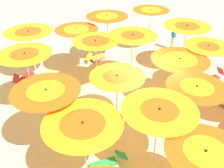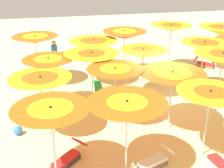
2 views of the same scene
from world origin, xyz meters
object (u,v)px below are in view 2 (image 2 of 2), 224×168
at_px(beach_umbrella_7, 172,77).
at_px(beach_umbrella_11, 92,57).
at_px(beach_umbrella_1, 127,109).
at_px(beach_umbrella_6, 115,73).
at_px(beach_umbrella_13, 204,46).
at_px(beach_ball, 18,130).
at_px(beach_umbrella_0, 51,113).
at_px(lounger_4, 205,63).
at_px(beach_umbrella_15, 35,39).
at_px(beachgoer_1, 55,58).
at_px(beach_umbrella_16, 94,44).
at_px(beach_umbrella_19, 220,31).
at_px(beach_umbrella_18, 171,28).
at_px(beach_umbrella_12, 143,53).
at_px(beach_umbrella_2, 210,98).
at_px(beach_umbrella_17, 124,35).
at_px(lounger_5, 68,157).
at_px(lounger_1, 155,160).
at_px(beach_umbrella_8, 223,59).
at_px(beach_umbrella_10, 48,63).
at_px(beach_umbrella_5, 40,82).
at_px(lounger_0, 97,85).

distance_m(beach_umbrella_7, beach_umbrella_11, 3.39).
height_order(beach_umbrella_1, beach_umbrella_6, beach_umbrella_1).
xyz_separation_m(beach_umbrella_13, beach_ball, (-7.69, -1.89, -2.01)).
relative_size(beach_umbrella_0, lounger_4, 2.04).
distance_m(beach_umbrella_15, beachgoer_1, 1.69).
distance_m(beach_umbrella_16, beach_umbrella_19, 6.57).
bearing_deg(beach_umbrella_11, beach_umbrella_19, 20.00).
xyz_separation_m(beach_umbrella_0, beach_umbrella_18, (6.18, 7.32, 0.25)).
relative_size(beach_umbrella_12, beach_umbrella_19, 0.90).
height_order(beach_umbrella_11, beach_umbrella_12, beach_umbrella_11).
xyz_separation_m(beach_umbrella_0, beach_umbrella_15, (-0.47, 6.89, 0.14)).
distance_m(beach_umbrella_2, beach_umbrella_18, 7.37).
bearing_deg(beach_umbrella_17, lounger_5, -117.19).
xyz_separation_m(beach_umbrella_2, beach_umbrella_18, (1.70, 7.16, 0.34)).
bearing_deg(beach_umbrella_16, beach_umbrella_19, 3.71).
relative_size(beach_umbrella_1, lounger_4, 2.04).
bearing_deg(beach_umbrella_1, beach_umbrella_16, 88.89).
distance_m(beach_umbrella_2, beach_umbrella_17, 6.94).
bearing_deg(beach_umbrella_0, beachgoer_1, 87.48).
bearing_deg(lounger_4, lounger_1, -76.78).
bearing_deg(beach_umbrella_8, beach_umbrella_7, -159.84).
distance_m(beach_umbrella_12, beach_umbrella_13, 2.63).
bearing_deg(lounger_4, beach_ball, -103.21).
distance_m(beach_umbrella_12, beach_umbrella_18, 3.56).
bearing_deg(beach_umbrella_10, beach_umbrella_19, 17.52).
height_order(beach_umbrella_5, lounger_1, beach_umbrella_5).
xyz_separation_m(beach_umbrella_2, beach_umbrella_5, (-4.74, 2.19, 0.01)).
bearing_deg(beach_ball, beach_umbrella_0, -64.72).
distance_m(beach_umbrella_2, lounger_0, 6.35).
relative_size(beach_umbrella_5, beach_umbrella_6, 0.99).
distance_m(beach_umbrella_15, beach_umbrella_19, 9.12).
bearing_deg(beach_umbrella_18, beach_umbrella_16, -167.77).
bearing_deg(beach_umbrella_5, beach_umbrella_15, 92.59).
distance_m(beach_umbrella_7, beach_umbrella_19, 6.78).
height_order(beach_umbrella_16, beach_umbrella_17, beach_umbrella_17).
bearing_deg(beach_umbrella_16, beach_umbrella_5, -119.98).
xyz_separation_m(beach_umbrella_18, beachgoer_1, (-5.84, 0.45, -1.31)).
bearing_deg(beach_umbrella_15, beach_umbrella_6, -57.86).
relative_size(beach_umbrella_17, lounger_0, 1.95).
height_order(beach_umbrella_19, lounger_0, beach_umbrella_19).
bearing_deg(lounger_5, beach_umbrella_15, -126.35).
distance_m(beach_umbrella_13, beach_ball, 8.17).
height_order(beach_umbrella_13, lounger_5, beach_umbrella_13).
bearing_deg(beach_umbrella_8, beach_umbrella_16, 139.16).
relative_size(beach_umbrella_2, lounger_0, 1.81).
bearing_deg(beach_ball, beach_umbrella_10, 52.83).
height_order(beach_umbrella_1, beach_umbrella_13, beach_umbrella_13).
height_order(beach_umbrella_0, beach_umbrella_16, beach_umbrella_0).
xyz_separation_m(beach_umbrella_16, lounger_1, (0.75, -6.49, -1.76)).
bearing_deg(beach_umbrella_6, beach_umbrella_10, 144.91).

